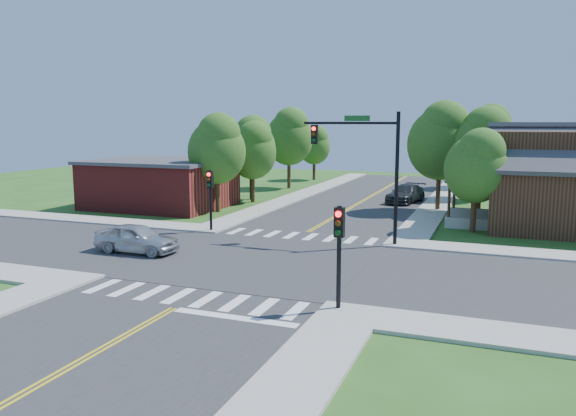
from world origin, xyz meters
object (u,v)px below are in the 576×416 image
at_px(signal_mast_ne, 366,156).
at_px(signal_pole_nw, 210,189).
at_px(car_dgrey, 406,194).
at_px(house_ne, 576,177).
at_px(signal_pole_se, 339,238).
at_px(car_silver, 137,239).

height_order(signal_mast_ne, signal_pole_nw, signal_mast_ne).
bearing_deg(car_dgrey, house_ne, -23.31).
xyz_separation_m(signal_pole_se, signal_pole_nw, (-11.20, 11.20, 0.00)).
bearing_deg(car_silver, car_dgrey, -23.37).
xyz_separation_m(house_ne, car_silver, (-21.57, -14.92, -2.58)).
height_order(signal_mast_ne, house_ne, signal_mast_ne).
bearing_deg(signal_pole_se, signal_pole_nw, 135.00).
relative_size(signal_pole_nw, house_ne, 0.29).
bearing_deg(signal_pole_se, signal_mast_ne, 98.56).
distance_m(signal_mast_ne, signal_pole_nw, 9.76).
relative_size(house_ne, car_dgrey, 2.44).
bearing_deg(car_silver, signal_pole_nw, -7.72).
bearing_deg(car_dgrey, car_silver, -102.12).
height_order(signal_pole_se, car_dgrey, signal_pole_se).
relative_size(signal_mast_ne, signal_pole_nw, 1.89).
bearing_deg(signal_mast_ne, house_ne, 37.68).
bearing_deg(house_ne, signal_mast_ne, -142.32).
distance_m(signal_pole_nw, car_silver, 6.60).
distance_m(car_silver, car_dgrey, 25.01).
bearing_deg(signal_pole_nw, car_dgrey, 61.39).
relative_size(signal_pole_se, signal_pole_nw, 1.00).
bearing_deg(signal_pole_nw, signal_mast_ne, 0.07).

